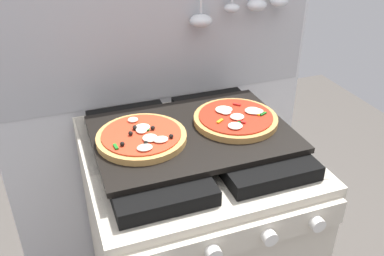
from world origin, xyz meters
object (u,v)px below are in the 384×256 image
object	(u,v)px
stove	(192,252)
baking_tray	(192,134)
pizza_left	(142,137)
pizza_right	(236,118)

from	to	relation	value
stove	baking_tray	size ratio (longest dim) A/B	1.67
pizza_left	pizza_right	distance (m)	0.28
stove	pizza_right	world-z (taller)	pizza_right
pizza_left	pizza_right	world-z (taller)	pizza_left
stove	baking_tray	distance (m)	0.46
pizza_right	pizza_left	bearing A→B (deg)	-178.10
stove	pizza_right	bearing A→B (deg)	2.99
baking_tray	pizza_left	xyz separation A→B (m)	(-0.14, -0.00, 0.02)
stove	baking_tray	bearing A→B (deg)	90.00
stove	baking_tray	xyz separation A→B (m)	(0.00, 0.00, 0.46)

